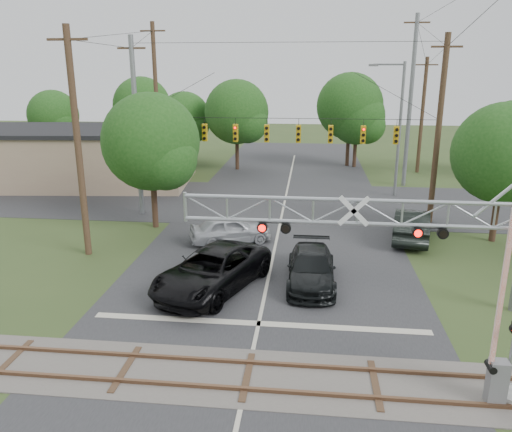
# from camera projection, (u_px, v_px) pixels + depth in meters

# --- Properties ---
(ground) EXTENTS (160.00, 160.00, 0.00)m
(ground) POSITION_uv_depth(u_px,v_px,m) (238.00, 420.00, 13.93)
(ground) COLOR #334620
(ground) RESTS_ON ground
(road_main) EXTENTS (14.00, 90.00, 0.02)m
(road_main) POSITION_uv_depth(u_px,v_px,m) (269.00, 277.00, 23.47)
(road_main) COLOR #2A2B2D
(road_main) RESTS_ON ground
(road_cross) EXTENTS (90.00, 12.00, 0.02)m
(road_cross) POSITION_uv_depth(u_px,v_px,m) (285.00, 202.00, 36.82)
(road_cross) COLOR #2A2B2D
(road_cross) RESTS_ON ground
(railroad_track) EXTENTS (90.00, 3.20, 0.17)m
(railroad_track) POSITION_uv_depth(u_px,v_px,m) (247.00, 377.00, 15.83)
(railroad_track) COLOR #544E49
(railroad_track) RESTS_ON ground
(crossing_gantry) EXTENTS (10.12, 0.87, 6.80)m
(crossing_gantry) POSITION_uv_depth(u_px,v_px,m) (422.00, 265.00, 13.80)
(crossing_gantry) COLOR gray
(crossing_gantry) RESTS_ON ground
(traffic_signal_span) EXTENTS (19.34, 0.36, 11.50)m
(traffic_signal_span) POSITION_uv_depth(u_px,v_px,m) (296.00, 131.00, 31.31)
(traffic_signal_span) COLOR slate
(traffic_signal_span) RESTS_ON ground
(pickup_black) EXTENTS (5.22, 7.19, 1.82)m
(pickup_black) POSITION_uv_depth(u_px,v_px,m) (212.00, 270.00, 21.99)
(pickup_black) COLOR black
(pickup_black) RESTS_ON ground
(car_dark) EXTENTS (2.17, 5.27, 1.53)m
(car_dark) POSITION_uv_depth(u_px,v_px,m) (311.00, 268.00, 22.60)
(car_dark) COLOR black
(car_dark) RESTS_ON ground
(sedan_silver) EXTENTS (4.94, 3.44, 1.56)m
(sedan_silver) POSITION_uv_depth(u_px,v_px,m) (231.00, 229.00, 28.08)
(sedan_silver) COLOR #ADB0B5
(sedan_silver) RESTS_ON ground
(suv_dark) EXTENTS (2.93, 5.69, 1.79)m
(suv_dark) POSITION_uv_depth(u_px,v_px,m) (412.00, 224.00, 28.54)
(suv_dark) COLOR black
(suv_dark) RESTS_ON ground
(commercial_building) EXTENTS (20.85, 12.04, 4.68)m
(commercial_building) POSITION_uv_depth(u_px,v_px,m) (73.00, 156.00, 42.65)
(commercial_building) COLOR gray
(commercial_building) RESTS_ON ground
(streetlight) EXTENTS (2.67, 0.28, 10.01)m
(streetlight) POSITION_uv_depth(u_px,v_px,m) (397.00, 123.00, 37.16)
(streetlight) COLOR slate
(streetlight) RESTS_ON ground
(utility_poles) EXTENTS (24.68, 29.22, 14.49)m
(utility_poles) POSITION_uv_depth(u_px,v_px,m) (321.00, 115.00, 33.42)
(utility_poles) COLOR #3D2B1C
(utility_poles) RESTS_ON ground
(treeline) EXTENTS (53.36, 31.15, 9.23)m
(treeline) POSITION_uv_depth(u_px,v_px,m) (295.00, 117.00, 44.90)
(treeline) COLOR #3D281B
(treeline) RESTS_ON ground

